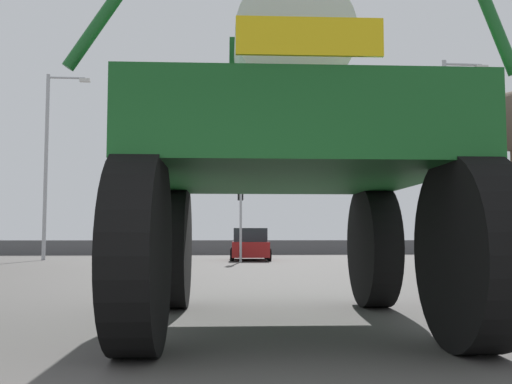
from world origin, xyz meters
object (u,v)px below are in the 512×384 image
(oversize_sprayer, at_px, (286,160))
(traffic_signal_near_right, at_px, (471,168))
(streetlight_far_right, at_px, (450,150))
(streetlight_far_left, at_px, (49,156))
(traffic_signal_far_left, at_px, (241,201))
(sedan_ahead, at_px, (250,245))

(oversize_sprayer, height_order, traffic_signal_near_right, oversize_sprayer)
(traffic_signal_near_right, bearing_deg, streetlight_far_right, 68.22)
(oversize_sprayer, bearing_deg, streetlight_far_left, 23.84)
(traffic_signal_far_left, relative_size, streetlight_far_right, 0.44)
(oversize_sprayer, relative_size, streetlight_far_left, 0.64)
(sedan_ahead, xyz_separation_m, streetlight_far_left, (-9.69, 0.84, 4.29))
(traffic_signal_far_left, height_order, streetlight_far_left, streetlight_far_left)
(oversize_sprayer, bearing_deg, streetlight_far_right, -27.80)
(streetlight_far_right, bearing_deg, traffic_signal_near_right, -111.78)
(sedan_ahead, bearing_deg, streetlight_far_left, 88.46)
(traffic_signal_near_right, height_order, streetlight_far_right, streetlight_far_right)
(traffic_signal_far_left, height_order, streetlight_far_right, streetlight_far_right)
(oversize_sprayer, distance_m, sedan_ahead, 20.79)
(traffic_signal_near_right, height_order, streetlight_far_left, streetlight_far_left)
(oversize_sprayer, relative_size, traffic_signal_far_left, 1.56)
(oversize_sprayer, relative_size, traffic_signal_near_right, 1.67)
(traffic_signal_far_left, bearing_deg, streetlight_far_left, 162.89)
(oversize_sprayer, xyz_separation_m, streetlight_far_left, (-8.47, 21.55, 2.92))
(traffic_signal_near_right, bearing_deg, sedan_ahead, 100.65)
(oversize_sprayer, distance_m, traffic_signal_near_right, 5.93)
(oversize_sprayer, height_order, streetlight_far_right, streetlight_far_right)
(sedan_ahead, height_order, traffic_signal_far_left, traffic_signal_far_left)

